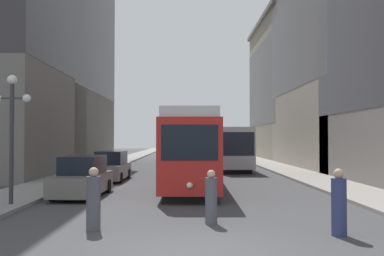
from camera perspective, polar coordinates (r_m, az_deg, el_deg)
name	(u,v)px	position (r m, az deg, el deg)	size (l,w,h in m)	color
ground_plane	(199,250)	(10.17, 0.90, -16.24)	(200.00, 200.00, 0.00)	#424244
sidewalk_left	(124,160)	(50.45, -9.25, -4.29)	(2.97, 120.00, 0.15)	gray
sidewalk_right	(254,160)	(50.53, 8.44, -4.29)	(2.97, 120.00, 0.15)	gray
streetcar	(191,148)	(22.87, -0.20, -2.69)	(2.81, 13.44, 3.89)	black
transit_bus	(229,146)	(36.57, 5.07, -2.46)	(2.64, 12.64, 3.45)	black
parked_car_left_near	(111,167)	(26.53, -10.92, -5.21)	(1.96, 4.76, 1.82)	black
parked_car_left_mid	(83,178)	(19.58, -14.63, -6.54)	(2.00, 4.60, 1.82)	black
pedestrian_crossing_near	(339,204)	(12.05, 19.30, -9.77)	(0.40, 0.40, 1.79)	navy
pedestrian_crossing_far	(211,199)	(12.94, 2.63, -9.58)	(0.37, 0.37, 1.64)	#4C4C56
pedestrian_on_sidewalk	(93,201)	(12.36, -13.22, -9.62)	(0.40, 0.40, 1.78)	#4C4C56
lamp_post_left_near	(12,118)	(17.17, -23.25, 1.27)	(1.41, 0.36, 4.85)	#333338
building_left_midblock	(29,18)	(47.15, -21.21, 13.73)	(14.78, 18.81, 28.83)	slate
building_right_corner	(311,88)	(56.66, 15.79, 5.25)	(13.66, 18.73, 17.82)	gray
building_right_far	(368,4)	(42.45, 22.71, 15.23)	(14.16, 19.05, 28.51)	#A89E8E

